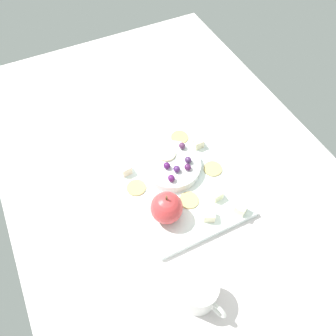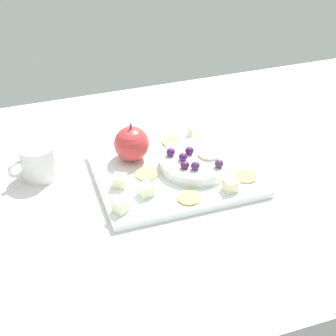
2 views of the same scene
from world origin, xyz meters
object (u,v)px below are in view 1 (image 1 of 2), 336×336
(cheese_cube_2, at_px, (125,169))
(apple_whole, at_px, (167,208))
(serving_dish, at_px, (172,165))
(cracker_2, at_px, (189,200))
(cracker_1, at_px, (136,186))
(grape_0, at_px, (171,178))
(cup, at_px, (199,292))
(grape_1, at_px, (182,146))
(grape_5, at_px, (178,168))
(cheese_cube_1, at_px, (216,194))
(cracker_3, at_px, (213,169))
(cheese_cube_0, at_px, (241,209))
(cheese_cube_4, at_px, (198,143))
(cheese_cube_3, at_px, (209,215))
(grape_4, at_px, (187,159))
(grape_2, at_px, (188,167))
(grape_3, at_px, (167,166))
(apple_slice_0, at_px, (166,154))
(cracker_0, at_px, (180,137))
(platter, at_px, (179,183))

(cheese_cube_2, bearing_deg, apple_whole, 13.98)
(serving_dish, xyz_separation_m, cracker_2, (0.11, -0.01, -0.01))
(cracker_1, bearing_deg, grape_0, 66.76)
(grape_0, height_order, cup, cup)
(grape_1, height_order, grape_5, same)
(cheese_cube_1, relative_size, cracker_3, 0.53)
(cheese_cube_1, height_order, grape_1, grape_1)
(cheese_cube_0, relative_size, grape_0, 1.36)
(cracker_3, relative_size, grape_5, 2.56)
(cheese_cube_4, relative_size, cracker_2, 0.53)
(cheese_cube_3, xyz_separation_m, grape_4, (-0.16, 0.02, 0.02))
(cheese_cube_3, xyz_separation_m, grape_2, (-0.14, 0.01, 0.02))
(serving_dish, bearing_deg, grape_3, -69.47)
(grape_0, height_order, grape_1, same)
(cheese_cube_0, bearing_deg, cup, -55.32)
(cracker_3, bearing_deg, cup, -35.69)
(serving_dish, bearing_deg, apple_slice_0, -173.06)
(grape_0, bearing_deg, cup, -14.70)
(apple_whole, bearing_deg, cracker_1, -162.18)
(cheese_cube_2, bearing_deg, cracker_3, 66.40)
(apple_whole, relative_size, grape_4, 4.02)
(cracker_3, bearing_deg, cheese_cube_0, -1.87)
(cheese_cube_1, bearing_deg, cup, -39.20)
(cheese_cube_0, distance_m, cheese_cube_3, 0.08)
(cheese_cube_2, distance_m, grape_2, 0.16)
(grape_0, height_order, grape_2, grape_0)
(cheese_cube_0, height_order, cheese_cube_3, same)
(cracker_1, bearing_deg, cup, 2.31)
(cup, bearing_deg, cheese_cube_1, 140.80)
(grape_4, bearing_deg, grape_1, 169.95)
(serving_dish, bearing_deg, cheese_cube_2, -109.84)
(cheese_cube_4, relative_size, grape_0, 1.36)
(cheese_cube_0, relative_size, cracker_0, 0.53)
(grape_4, bearing_deg, grape_5, -64.07)
(cracker_2, height_order, grape_3, grape_3)
(cheese_cube_3, relative_size, cracker_0, 0.53)
(grape_3, distance_m, cup, 0.32)
(grape_3, bearing_deg, grape_5, 47.38)
(platter, bearing_deg, serving_dish, 173.88)
(serving_dish, bearing_deg, grape_4, 72.74)
(grape_0, relative_size, grape_1, 1.00)
(cheese_cube_0, distance_m, cheese_cube_1, 0.07)
(serving_dish, bearing_deg, grape_1, 126.60)
(apple_slice_0, distance_m, cup, 0.36)
(cheese_cube_3, height_order, grape_4, grape_4)
(grape_2, relative_size, grape_4, 1.00)
(grape_0, bearing_deg, cracker_1, -113.24)
(cheese_cube_1, height_order, grape_3, grape_3)
(cheese_cube_4, distance_m, grape_2, 0.10)
(cracker_0, height_order, grape_1, grape_1)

